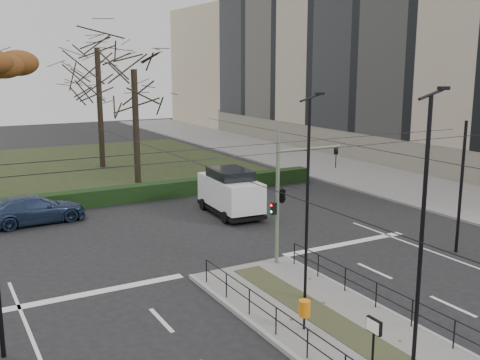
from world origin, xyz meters
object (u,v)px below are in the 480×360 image
(streetlamp_median_near, at_px, (422,234))
(bare_tree_center, at_px, (97,57))
(bare_tree_near, at_px, (134,78))
(streetlamp_median_far, at_px, (308,197))
(traffic_light, at_px, (284,193))
(parked_car_third, at_px, (35,209))
(info_panel, at_px, (374,334))
(litter_bin, at_px, (304,309))
(white_van, at_px, (230,191))

(streetlamp_median_near, xyz_separation_m, bare_tree_center, (1.41, 35.54, 4.96))
(bare_tree_center, relative_size, bare_tree_near, 1.20)
(streetlamp_median_far, bearing_deg, streetlamp_median_near, -93.65)
(traffic_light, bearing_deg, parked_car_third, 124.30)
(streetlamp_median_far, distance_m, bare_tree_near, 23.00)
(info_panel, relative_size, bare_tree_near, 0.18)
(litter_bin, relative_size, parked_car_third, 0.18)
(streetlamp_median_near, height_order, white_van, streetlamp_median_near)
(traffic_light, xyz_separation_m, streetlamp_median_far, (-1.40, -3.61, 0.71))
(streetlamp_median_near, distance_m, streetlamp_median_far, 5.52)
(bare_tree_center, bearing_deg, parked_car_third, -118.00)
(litter_bin, relative_size, streetlamp_median_far, 0.13)
(traffic_light, height_order, info_panel, traffic_light)
(streetlamp_median_near, distance_m, white_van, 18.07)
(info_panel, bearing_deg, streetlamp_median_far, 71.10)
(info_panel, bearing_deg, white_van, 73.29)
(parked_car_third, bearing_deg, bare_tree_near, -52.49)
(streetlamp_median_near, relative_size, bare_tree_center, 0.60)
(litter_bin, height_order, streetlamp_median_near, streetlamp_median_near)
(streetlamp_median_far, relative_size, bare_tree_near, 0.69)
(streetlamp_median_near, height_order, streetlamp_median_far, streetlamp_median_near)
(traffic_light, relative_size, streetlamp_median_far, 0.71)
(traffic_light, distance_m, litter_bin, 6.69)
(streetlamp_median_far, bearing_deg, traffic_light, 68.80)
(bare_tree_near, bearing_deg, traffic_light, -90.44)
(traffic_light, bearing_deg, bare_tree_center, 90.73)
(litter_bin, bearing_deg, streetlamp_median_far, 53.37)
(info_panel, xyz_separation_m, streetlamp_median_far, (1.90, 5.54, 2.20))
(litter_bin, bearing_deg, bare_tree_near, 83.03)
(traffic_light, bearing_deg, streetlamp_median_far, -111.20)
(litter_bin, distance_m, streetlamp_median_far, 3.90)
(traffic_light, height_order, streetlamp_median_far, streetlamp_median_far)
(parked_car_third, distance_m, white_van, 10.65)
(traffic_light, relative_size, white_van, 1.00)
(info_panel, xyz_separation_m, white_van, (5.26, 17.51, -0.30))
(litter_bin, bearing_deg, info_panel, -96.95)
(parked_car_third, bearing_deg, streetlamp_median_near, -166.83)
(streetlamp_median_near, xyz_separation_m, bare_tree_near, (1.90, 28.16, 3.44))
(bare_tree_center, bearing_deg, streetlamp_median_near, -92.28)
(white_van, relative_size, bare_tree_center, 0.40)
(white_van, bearing_deg, litter_bin, -109.08)
(info_panel, bearing_deg, bare_tree_center, 85.24)
(traffic_light, bearing_deg, white_van, 76.81)
(litter_bin, distance_m, bare_tree_near, 25.69)
(white_van, bearing_deg, streetlamp_median_far, -105.68)
(litter_bin, bearing_deg, parked_car_third, 106.68)
(litter_bin, distance_m, parked_car_third, 18.19)
(streetlamp_median_near, relative_size, bare_tree_near, 0.73)
(info_panel, relative_size, parked_car_third, 0.37)
(streetlamp_median_near, xyz_separation_m, streetlamp_median_far, (0.35, 5.50, -0.19))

